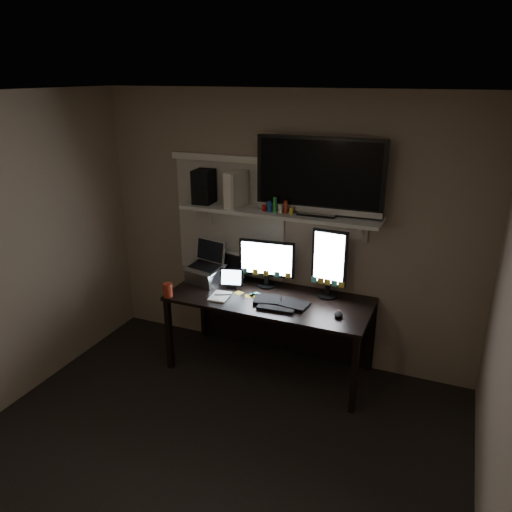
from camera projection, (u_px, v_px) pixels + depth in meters
The scene contains 20 objects.
floor at pixel (195, 473), 3.46m from camera, with size 3.60×3.60×0.00m, color black.
ceiling at pixel (174, 96), 2.60m from camera, with size 3.60×3.60×0.00m, color silver.
back_wall at pixel (285, 230), 4.59m from camera, with size 3.60×3.60×0.00m, color #7F6F5B.
window_blinds at pixel (230, 219), 4.76m from camera, with size 1.10×0.02×1.10m, color beige.
desk at pixel (274, 310), 4.61m from camera, with size 1.80×0.75×0.73m.
wall_shelf at pixel (278, 213), 4.36m from camera, with size 1.80×0.35×0.03m, color beige.
monitor_landscape at pixel (267, 263), 4.61m from camera, with size 0.52×0.06×0.46m, color black.
monitor_portrait at pixel (329, 264), 4.36m from camera, with size 0.32×0.06×0.63m, color black.
keyboard at pixel (281, 303), 4.32m from camera, with size 0.49×0.19×0.03m, color black.
mouse at pixel (338, 315), 4.09m from camera, with size 0.07×0.11×0.04m, color black.
notepad at pixel (220, 296), 4.46m from camera, with size 0.16×0.22×0.01m, color white.
tablet at pixel (232, 278), 4.62m from camera, with size 0.22×0.09×0.19m, color black.
file_sorter at pixel (233, 265), 4.83m from camera, with size 0.21×0.09×0.26m, color black.
laptop at pixel (205, 263), 4.71m from camera, with size 0.35×0.28×0.39m, color silver.
cup at pixel (168, 290), 4.45m from camera, with size 0.08×0.08×0.12m, color maroon.
sticky_notes at pixel (241, 295), 4.49m from camera, with size 0.32×0.23×0.00m, color gold, non-canonical shape.
tv at pixel (320, 176), 4.14m from camera, with size 1.09×0.20×0.65m, color black.
game_console at pixel (236, 189), 4.44m from camera, with size 0.08×0.27×0.32m, color silver.
speaker at pixel (204, 187), 4.57m from camera, with size 0.17×0.21×0.31m, color black.
bottles at pixel (278, 206), 4.27m from camera, with size 0.20×0.05×0.13m, color #A50F0C, non-canonical shape.
Camera 1 is at (1.44, -2.35, 2.62)m, focal length 35.00 mm.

